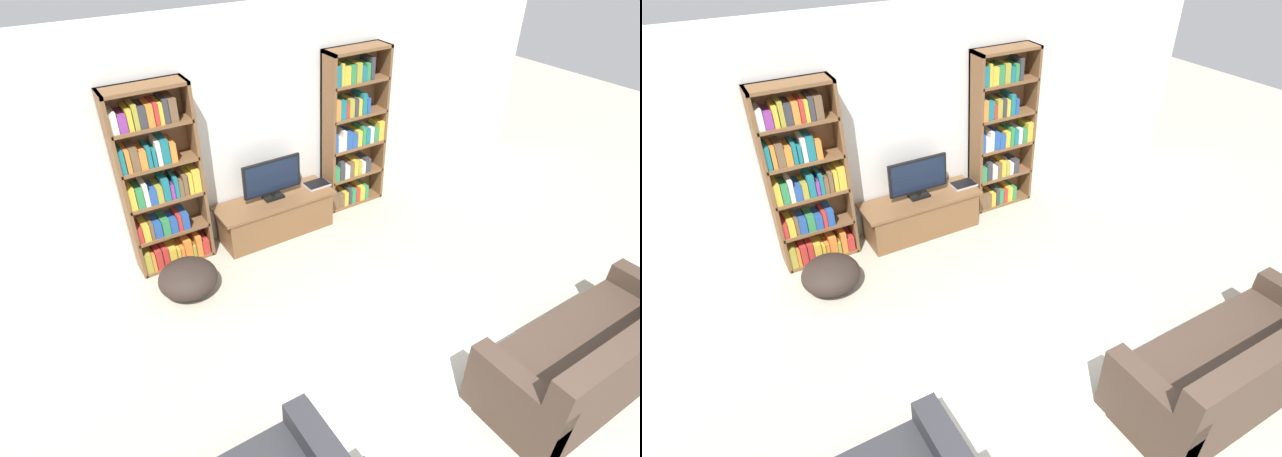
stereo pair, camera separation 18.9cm
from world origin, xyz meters
TOP-DOWN VIEW (x-y plane):
  - wall_back at (0.00, 4.23)m, footprint 8.80×0.06m
  - bookshelf_left at (-1.17, 4.05)m, footprint 0.82×0.30m
  - bookshelf_right at (1.28, 4.05)m, footprint 0.82×0.30m
  - tv_stand at (0.08, 3.91)m, footprint 1.45×0.51m
  - television at (0.08, 3.94)m, footprint 0.73×0.16m
  - laptop at (0.68, 3.92)m, footprint 0.30×0.21m
  - area_rug at (0.07, 1.72)m, footprint 2.25×1.84m
  - couch_right_sofa at (1.22, 0.49)m, footprint 2.04×0.81m
  - beanbag_ottoman at (-1.21, 3.43)m, footprint 0.61×0.61m

SIDE VIEW (x-z plane):
  - area_rug at x=0.07m, z-range 0.00..0.02m
  - beanbag_ottoman at x=-1.21m, z-range 0.00..0.35m
  - tv_stand at x=0.08m, z-range 0.00..0.48m
  - couch_right_sofa at x=1.22m, z-range -0.14..0.75m
  - laptop at x=0.68m, z-range 0.48..0.50m
  - television at x=0.08m, z-range 0.49..0.98m
  - bookshelf_left at x=-1.17m, z-range -0.04..2.00m
  - bookshelf_right at x=1.28m, z-range -0.02..2.01m
  - wall_back at x=0.00m, z-range 0.00..2.60m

